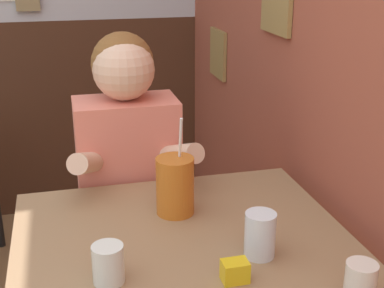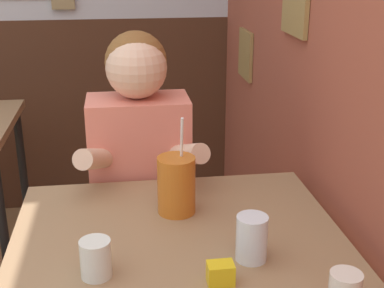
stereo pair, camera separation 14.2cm
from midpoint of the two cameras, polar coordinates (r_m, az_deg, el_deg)
The scene contains 7 objects.
main_table at distance 1.39m, azimuth -3.22°, elevation -14.06°, with size 0.87×0.91×0.75m.
person_seated at distance 1.90m, azimuth -8.84°, elevation -5.80°, with size 0.42×0.40×1.21m.
cocktail_pitcher at distance 1.50m, azimuth -4.53°, elevation -4.50°, with size 0.11×0.11×0.29m.
glass_near_pitcher at distance 1.31m, azimuth 4.17°, elevation -9.70°, with size 0.08×0.08×0.11m.
glass_center at distance 1.25m, azimuth -12.25°, elevation -12.47°, with size 0.07×0.07×0.09m.
glass_far_side at distance 1.19m, azimuth 14.20°, elevation -14.29°, with size 0.07×0.07×0.09m.
condiment_mustard at distance 1.24m, azimuth 1.24°, elevation -13.51°, with size 0.06×0.04×0.05m.
Camera 1 is at (0.40, -0.74, 1.46)m, focal length 50.00 mm.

